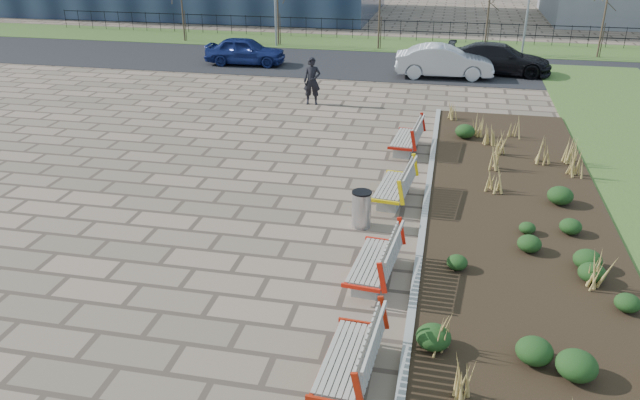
% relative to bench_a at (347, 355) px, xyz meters
% --- Properties ---
extents(ground, '(120.00, 120.00, 0.00)m').
position_rel_bench_a_xyz_m(ground, '(-3.00, 2.01, -0.50)').
color(ground, '#766151').
rests_on(ground, ground).
extents(planting_bed, '(4.50, 18.00, 0.10)m').
position_rel_bench_a_xyz_m(planting_bed, '(3.25, 7.01, -0.45)').
color(planting_bed, black).
rests_on(planting_bed, ground).
extents(planting_curb, '(0.16, 18.00, 0.15)m').
position_rel_bench_a_xyz_m(planting_curb, '(0.92, 7.01, -0.42)').
color(planting_curb, gray).
rests_on(planting_curb, ground).
extents(grass_verge_far, '(80.00, 5.00, 0.04)m').
position_rel_bench_a_xyz_m(grass_verge_far, '(-3.00, 30.01, -0.48)').
color(grass_verge_far, '#33511E').
rests_on(grass_verge_far, ground).
extents(road, '(80.00, 7.00, 0.02)m').
position_rel_bench_a_xyz_m(road, '(-3.00, 24.01, -0.49)').
color(road, black).
rests_on(road, ground).
extents(bench_a, '(1.03, 2.15, 1.00)m').
position_rel_bench_a_xyz_m(bench_a, '(0.00, 0.00, 0.00)').
color(bench_a, '#AB200B').
rests_on(bench_a, ground).
extents(bench_b, '(1.09, 2.17, 1.00)m').
position_rel_bench_a_xyz_m(bench_b, '(0.00, 3.18, 0.00)').
color(bench_b, red).
rests_on(bench_b, ground).
extents(bench_c, '(1.12, 2.18, 1.00)m').
position_rel_bench_a_xyz_m(bench_c, '(0.00, 7.29, 0.00)').
color(bench_c, yellow).
rests_on(bench_c, ground).
extents(bench_d, '(1.07, 2.17, 1.00)m').
position_rel_bench_a_xyz_m(bench_d, '(0.00, 11.33, 0.00)').
color(bench_d, '#A4150A').
rests_on(bench_d, ground).
extents(litter_bin, '(0.47, 0.47, 0.91)m').
position_rel_bench_a_xyz_m(litter_bin, '(-0.59, 5.63, -0.05)').
color(litter_bin, '#B2B2B7').
rests_on(litter_bin, ground).
extents(pedestrian, '(0.75, 0.55, 1.90)m').
position_rel_bench_a_xyz_m(pedestrian, '(-4.20, 16.22, 0.45)').
color(pedestrian, black).
rests_on(pedestrian, ground).
extents(car_blue, '(4.17, 1.84, 1.40)m').
position_rel_bench_a_xyz_m(car_blue, '(-9.19, 22.81, 0.22)').
color(car_blue, navy).
rests_on(car_blue, road).
extents(car_silver, '(4.64, 1.87, 1.50)m').
position_rel_bench_a_xyz_m(car_silver, '(0.91, 22.04, 0.27)').
color(car_silver, '#A6A8AE').
rests_on(car_silver, road).
extents(car_black, '(5.10, 2.43, 1.44)m').
position_rel_bench_a_xyz_m(car_black, '(3.49, 23.39, 0.24)').
color(car_black, black).
rests_on(car_black, road).
extents(tree_a, '(1.40, 1.40, 4.00)m').
position_rel_bench_a_xyz_m(tree_a, '(-15.00, 28.51, 1.54)').
color(tree_a, '#4C3D2D').
rests_on(tree_a, grass_verge_far).
extents(tree_b, '(1.40, 1.40, 4.00)m').
position_rel_bench_a_xyz_m(tree_b, '(-9.00, 28.51, 1.54)').
color(tree_b, '#4C3D2D').
rests_on(tree_b, grass_verge_far).
extents(tree_c, '(1.40, 1.40, 4.00)m').
position_rel_bench_a_xyz_m(tree_c, '(-3.00, 28.51, 1.54)').
color(tree_c, '#4C3D2D').
rests_on(tree_c, grass_verge_far).
extents(tree_d, '(1.40, 1.40, 4.00)m').
position_rel_bench_a_xyz_m(tree_d, '(3.00, 28.51, 1.54)').
color(tree_d, '#4C3D2D').
rests_on(tree_d, grass_verge_far).
extents(tree_e, '(1.40, 1.40, 4.00)m').
position_rel_bench_a_xyz_m(tree_e, '(9.00, 28.51, 1.54)').
color(tree_e, '#4C3D2D').
rests_on(tree_e, grass_verge_far).
extents(railing_fence, '(44.00, 0.10, 1.20)m').
position_rel_bench_a_xyz_m(railing_fence, '(-3.00, 31.51, 0.14)').
color(railing_fence, black).
rests_on(railing_fence, grass_verge_far).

